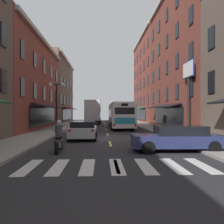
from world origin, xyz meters
TOP-DOWN VIEW (x-y plane):
  - ground_plane at (0.00, 0.00)m, footprint 34.80×80.00m
  - lane_centre_dashes at (0.00, -0.25)m, footprint 0.14×73.90m
  - crosswalk_near at (0.00, -10.00)m, footprint 7.10×2.80m
  - sidewalk_left at (-5.90, 0.00)m, footprint 3.00×80.00m
  - sidewalk_right at (5.90, 0.00)m, footprint 3.00×80.00m
  - billboard_sign at (7.05, 1.78)m, footprint 0.40×2.47m
  - transit_bus at (1.83, 11.77)m, footprint 2.65×12.11m
  - box_truck at (-1.94, 21.60)m, footprint 2.54×7.59m
  - sedan_near at (3.43, -6.60)m, footprint 4.72×2.09m
  - sedan_mid at (-1.88, 32.64)m, footprint 1.91×4.63m
  - sedan_far at (-1.94, -0.68)m, footprint 2.01×4.49m
  - motorcycle_rider at (-2.75, -6.64)m, footprint 0.62×2.07m
  - bicycle_near at (-4.72, 5.25)m, footprint 1.69×0.51m
  - pedestrian_near at (5.42, 3.47)m, footprint 0.36×0.51m
  - street_lamp_twin at (-4.73, 3.56)m, footprint 1.42×0.32m

SIDE VIEW (x-z plane):
  - ground_plane at x=0.00m, z-range -0.10..0.00m
  - lane_centre_dashes at x=0.00m, z-range 0.00..0.01m
  - crosswalk_near at x=0.00m, z-range 0.00..0.01m
  - sidewalk_left at x=-5.90m, z-range 0.00..0.14m
  - sidewalk_right at x=5.90m, z-range 0.00..0.14m
  - bicycle_near at x=-4.72m, z-range 0.05..0.96m
  - sedan_near at x=3.43m, z-range 0.02..1.36m
  - sedan_far at x=-1.94m, z-range 0.02..1.37m
  - motorcycle_rider at x=-2.75m, z-range -0.12..1.54m
  - sedan_mid at x=-1.88m, z-range 0.02..1.44m
  - pedestrian_near at x=5.42m, z-range 0.20..2.01m
  - transit_bus at x=1.83m, z-range 0.08..3.23m
  - box_truck at x=-1.94m, z-range 0.07..3.97m
  - street_lamp_twin at x=-4.73m, z-range 0.41..5.01m
  - billboard_sign at x=7.05m, z-range 1.69..8.04m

